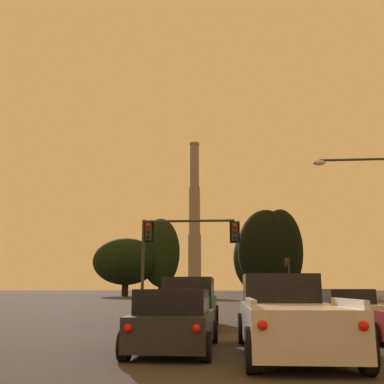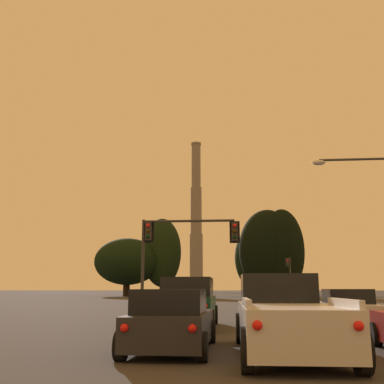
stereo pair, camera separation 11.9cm
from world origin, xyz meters
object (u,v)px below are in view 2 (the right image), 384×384
sedan_right_lane_front (349,309)px  pickup_truck_center_lane_second (285,317)px  traffic_light_far_right (289,272)px  traffic_light_overhead_left (176,241)px  hatchback_left_lane_second (172,322)px  suv_left_lane_front (188,303)px  smokestack (196,231)px  street_lamp (378,215)px

sedan_right_lane_front → pickup_truck_center_lane_second: (-3.31, -7.60, 0.14)m
traffic_light_far_right → traffic_light_overhead_left: (-10.42, -33.74, 0.56)m
sedan_right_lane_front → traffic_light_far_right: (2.82, 40.56, 2.85)m
hatchback_left_lane_second → suv_left_lane_front: (-0.22, 6.44, 0.23)m
smokestack → suv_left_lane_front: bearing=-85.7°
sedan_right_lane_front → street_lamp: street_lamp is taller
sedan_right_lane_front → traffic_light_overhead_left: 10.77m
hatchback_left_lane_second → smokestack: (-11.36, 153.61, 21.34)m
pickup_truck_center_lane_second → smokestack: (-14.00, 153.81, 21.20)m
smokestack → hatchback_left_lane_second: bearing=-85.8°
pickup_truck_center_lane_second → traffic_light_far_right: size_ratio=1.03×
sedan_right_lane_front → hatchback_left_lane_second: bearing=-126.4°
pickup_truck_center_lane_second → street_lamp: (5.79, 10.89, 4.07)m
pickup_truck_center_lane_second → traffic_light_far_right: traffic_light_far_right is taller
suv_left_lane_front → traffic_light_far_right: bearing=77.7°
pickup_truck_center_lane_second → traffic_light_overhead_left: traffic_light_overhead_left is taller
suv_left_lane_front → traffic_light_far_right: traffic_light_far_right is taller
traffic_light_overhead_left → street_lamp: (10.09, -3.53, 0.80)m
suv_left_lane_front → smokestack: smokestack is taller
suv_left_lane_front → traffic_light_far_right: size_ratio=0.92×
sedan_right_lane_front → traffic_light_far_right: bearing=88.4°
smokestack → traffic_light_far_right: bearing=-79.2°
traffic_light_far_right → sedan_right_lane_front: bearing=-94.0°
sedan_right_lane_front → smokestack: 148.77m
pickup_truck_center_lane_second → smokestack: smokestack is taller
pickup_truck_center_lane_second → traffic_light_far_right: bearing=82.2°
sedan_right_lane_front → traffic_light_far_right: size_ratio=0.89×
hatchback_left_lane_second → pickup_truck_center_lane_second: (2.64, -0.20, 0.14)m
suv_left_lane_front → sedan_right_lane_front: bearing=8.7°
hatchback_left_lane_second → pickup_truck_center_lane_second: size_ratio=0.75×
traffic_light_overhead_left → smokestack: size_ratio=0.10×
suv_left_lane_front → traffic_light_overhead_left: size_ratio=0.86×
suv_left_lane_front → street_lamp: street_lamp is taller
traffic_light_far_right → smokestack: size_ratio=0.09×
traffic_light_far_right → smokestack: smokestack is taller
sedan_right_lane_front → suv_left_lane_front: size_ratio=0.97×
traffic_light_far_right → street_lamp: bearing=-90.5°
pickup_truck_center_lane_second → sedan_right_lane_front: bearing=65.9°
pickup_truck_center_lane_second → street_lamp: size_ratio=0.71×
street_lamp → traffic_light_far_right: bearing=89.5°
pickup_truck_center_lane_second → street_lamp: street_lamp is taller
sedan_right_lane_front → suv_left_lane_front: bearing=-168.8°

